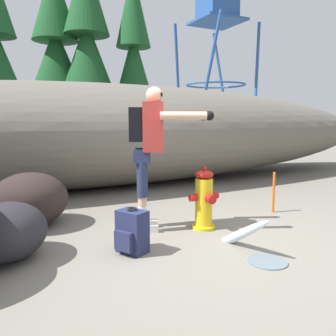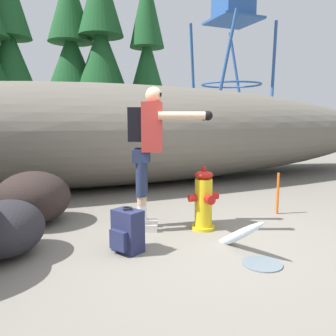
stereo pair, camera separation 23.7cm
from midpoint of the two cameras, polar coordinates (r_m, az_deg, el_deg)
ground_plane at (r=3.94m, az=3.90°, el=-12.28°), size 56.00×56.00×0.04m
dirt_embankment at (r=7.18m, az=-11.27°, el=5.47°), size 14.76×3.20×2.08m
fire_hydrant at (r=4.24m, az=4.48°, el=-5.43°), size 0.40×0.34×0.78m
hydrant_water_jet at (r=3.75m, az=10.11°, el=-11.74°), size 0.38×1.20×0.70m
utility_worker at (r=4.10m, az=-4.52°, el=4.63°), size 1.04×0.75×1.74m
spare_backpack at (r=3.56m, az=-8.02°, el=-10.61°), size 0.36×0.36×0.47m
boulder_small at (r=3.74m, az=-27.03°, el=-9.46°), size 0.93×1.01×0.56m
boulder_outlier at (r=4.74m, az=-23.55°, el=-4.86°), size 1.15×1.18×0.69m
pine_tree_center at (r=14.16m, az=-18.77°, el=17.67°), size 2.64×2.64×7.04m
pine_tree_right at (r=13.57m, az=-13.94°, el=18.79°), size 2.57×2.57×7.34m
pine_tree_far_right at (r=13.48m, az=-6.32°, el=17.48°), size 2.00×2.00×6.91m
watchtower at (r=19.94m, az=7.90°, el=25.15°), size 4.10×4.10×9.42m
survey_stake at (r=5.17m, az=16.07°, el=-3.95°), size 0.04×0.04×0.60m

